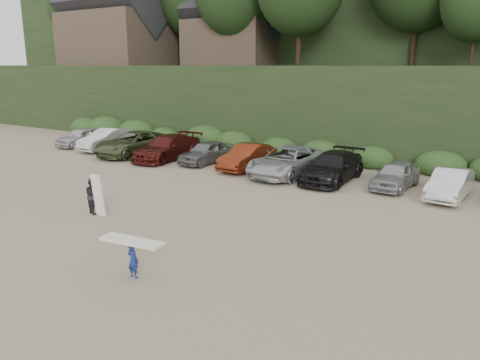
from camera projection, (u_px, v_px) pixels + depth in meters
The scene contains 5 objects.
ground at pixel (161, 221), 18.68m from camera, with size 120.00×120.00×0.00m, color tan.
hillside_backdrop at pixel (401, 10), 45.63m from camera, with size 90.00×41.50×28.00m.
parked_cars at pixel (301, 163), 25.87m from camera, with size 39.70×6.45×1.62m.
child_surfer at pixel (133, 252), 13.52m from camera, with size 2.01×0.77×1.17m.
adult_surfer at pixel (94, 196), 19.45m from camera, with size 1.22×0.78×1.78m.
Camera 1 is at (12.16, -13.31, 6.06)m, focal length 35.00 mm.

